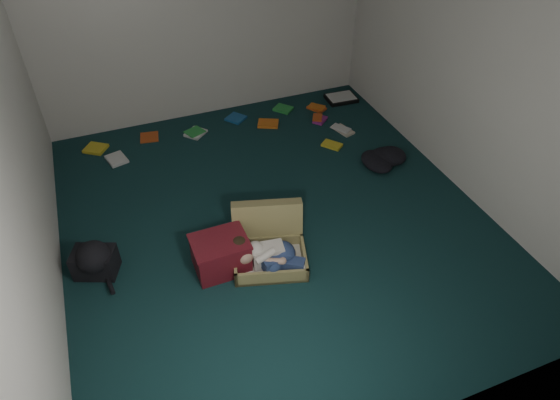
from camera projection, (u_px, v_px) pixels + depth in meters
floor at (274, 218)px, 4.94m from camera, size 4.50×4.50×0.00m
wall_back at (203, 11)px, 5.70m from camera, size 4.50×0.00×4.50m
wall_front at (433, 306)px, 2.50m from camera, size 4.50×0.00×4.50m
wall_left at (11, 152)px, 3.54m from camera, size 0.00×4.50×4.50m
wall_right at (473, 62)px, 4.66m from camera, size 0.00×4.50×4.50m
suitcase at (269, 244)px, 4.46m from camera, size 0.78×0.77×0.47m
person at (265, 254)px, 4.31m from camera, size 0.64×0.47×0.29m
maroon_bin at (221, 254)px, 4.33m from camera, size 0.48×0.38×0.33m
backpack at (95, 261)px, 4.31m from camera, size 0.55×0.50×0.27m
clothing_pile at (392, 161)px, 5.55m from camera, size 0.53×0.47×0.15m
paper_tray at (341, 98)px, 6.75m from camera, size 0.41×0.32×0.06m
book_scatter at (244, 130)px, 6.16m from camera, size 3.10×1.26×0.02m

